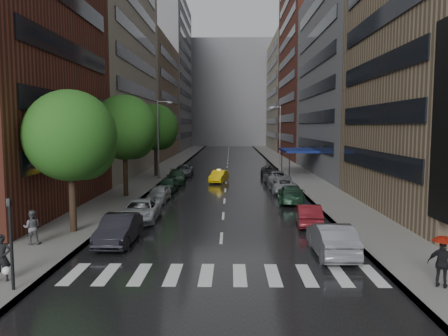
{
  "coord_description": "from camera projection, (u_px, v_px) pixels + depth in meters",
  "views": [
    {
      "loc": [
        0.51,
        -19.79,
        6.26
      ],
      "look_at": [
        0.0,
        13.54,
        3.0
      ],
      "focal_mm": 35.0,
      "sensor_mm": 36.0,
      "label": 1
    }
  ],
  "objects": [
    {
      "name": "ground",
      "position": [
        220.0,
        260.0,
        20.31
      ],
      "size": [
        220.0,
        220.0,
        0.0
      ],
      "primitive_type": "plane",
      "color": "gray",
      "rests_on": "ground"
    },
    {
      "name": "road",
      "position": [
        227.0,
        164.0,
        70.07
      ],
      "size": [
        14.0,
        140.0,
        0.01
      ],
      "primitive_type": "cube",
      "color": "black",
      "rests_on": "ground"
    },
    {
      "name": "sidewalk_left",
      "position": [
        172.0,
        164.0,
        70.2
      ],
      "size": [
        4.0,
        140.0,
        0.15
      ],
      "primitive_type": "cube",
      "color": "gray",
      "rests_on": "ground"
    },
    {
      "name": "sidewalk_right",
      "position": [
        284.0,
        164.0,
        69.93
      ],
      "size": [
        4.0,
        140.0,
        0.15
      ],
      "primitive_type": "cube",
      "color": "gray",
      "rests_on": "ground"
    },
    {
      "name": "crosswalk",
      "position": [
        223.0,
        275.0,
        18.32
      ],
      "size": [
        13.15,
        2.8,
        0.01
      ],
      "color": "silver",
      "rests_on": "ground"
    },
    {
      "name": "buildings_left",
      "position": [
        144.0,
        70.0,
        77.49
      ],
      "size": [
        8.0,
        108.0,
        38.0
      ],
      "color": "maroon",
      "rests_on": "ground"
    },
    {
      "name": "buildings_right",
      "position": [
        315.0,
        74.0,
        75.05
      ],
      "size": [
        8.05,
        109.1,
        36.0
      ],
      "color": "#937A5B",
      "rests_on": "ground"
    },
    {
      "name": "building_far",
      "position": [
        229.0,
        94.0,
        136.19
      ],
      "size": [
        40.0,
        14.0,
        32.0
      ],
      "primitive_type": "cube",
      "color": "slate",
      "rests_on": "ground"
    },
    {
      "name": "tree_near",
      "position": [
        70.0,
        136.0,
        24.76
      ],
      "size": [
        5.2,
        5.2,
        8.29
      ],
      "color": "#382619",
      "rests_on": "ground"
    },
    {
      "name": "tree_mid",
      "position": [
        125.0,
        128.0,
        37.39
      ],
      "size": [
        5.57,
        5.57,
        8.88
      ],
      "color": "#382619",
      "rests_on": "ground"
    },
    {
      "name": "tree_far",
      "position": [
        155.0,
        127.0,
        52.61
      ],
      "size": [
        5.54,
        5.54,
        8.84
      ],
      "color": "#382619",
      "rests_on": "ground"
    },
    {
      "name": "taxi",
      "position": [
        219.0,
        176.0,
        48.06
      ],
      "size": [
        2.2,
        4.23,
        1.33
      ],
      "primitive_type": "imported",
      "rotation": [
        0.0,
        0.0,
        -0.21
      ],
      "color": "yellow",
      "rests_on": "ground"
    },
    {
      "name": "parked_cars_left",
      "position": [
        164.0,
        189.0,
        38.56
      ],
      "size": [
        2.38,
        36.13,
        1.54
      ],
      "color": "black",
      "rests_on": "ground"
    },
    {
      "name": "parked_cars_right",
      "position": [
        285.0,
        187.0,
        39.12
      ],
      "size": [
        2.69,
        38.54,
        1.59
      ],
      "color": "slate",
      "rests_on": "ground"
    },
    {
      "name": "ped_bag_walker",
      "position": [
        2.0,
        259.0,
        17.1
      ],
      "size": [
        0.78,
        0.62,
        1.86
      ],
      "color": "black",
      "rests_on": "sidewalk_left"
    },
    {
      "name": "ped_black_umbrella",
      "position": [
        32.0,
        221.0,
        22.38
      ],
      "size": [
        1.0,
        0.98,
        2.09
      ],
      "color": "#545459",
      "rests_on": "sidewalk_left"
    },
    {
      "name": "ped_red_umbrella",
      "position": [
        443.0,
        257.0,
        16.41
      ],
      "size": [
        1.13,
        0.96,
        2.01
      ],
      "color": "black",
      "rests_on": "sidewalk_right"
    },
    {
      "name": "traffic_light",
      "position": [
        11.0,
        235.0,
        16.09
      ],
      "size": [
        0.18,
        0.15,
        3.45
      ],
      "color": "black",
      "rests_on": "sidewalk_left"
    },
    {
      "name": "street_lamp_left",
      "position": [
        159.0,
        137.0,
        49.81
      ],
      "size": [
        1.74,
        0.22,
        9.0
      ],
      "color": "gray",
      "rests_on": "sidewalk_left"
    },
    {
      "name": "street_lamp_right",
      "position": [
        279.0,
        135.0,
        64.5
      ],
      "size": [
        1.74,
        0.22,
        9.0
      ],
      "color": "gray",
      "rests_on": "sidewalk_right"
    },
    {
      "name": "awning",
      "position": [
        298.0,
        150.0,
        54.7
      ],
      "size": [
        4.0,
        8.0,
        3.12
      ],
      "color": "navy",
      "rests_on": "sidewalk_right"
    }
  ]
}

